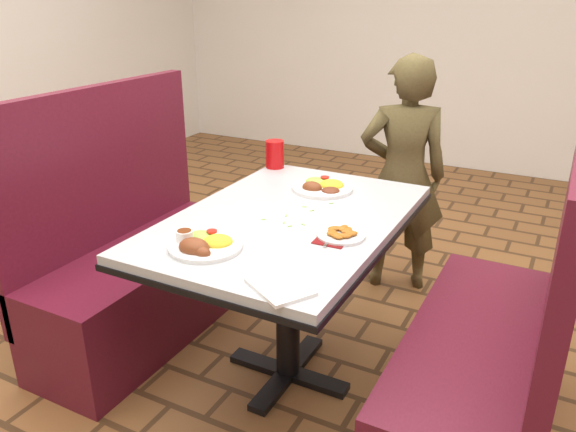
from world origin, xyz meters
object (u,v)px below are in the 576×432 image
at_px(booth_bench_left, 140,269).
at_px(plantain_plate, 341,234).
at_px(near_dinner_plate, 204,241).
at_px(far_dinner_plate, 323,184).
at_px(dining_table, 288,239).
at_px(diner_person, 403,176).
at_px(red_tumbler, 275,154).
at_px(booth_bench_right, 488,365).

relative_size(booth_bench_left, plantain_plate, 6.99).
bearing_deg(plantain_plate, booth_bench_left, 175.24).
distance_m(near_dinner_plate, far_dinner_plate, 0.74).
bearing_deg(dining_table, booth_bench_left, 180.00).
height_order(diner_person, red_tumbler, diner_person).
height_order(booth_bench_left, red_tumbler, booth_bench_left).
distance_m(dining_table, diner_person, 1.04).
height_order(diner_person, far_dinner_plate, diner_person).
bearing_deg(booth_bench_right, diner_person, 122.10).
bearing_deg(near_dinner_plate, booth_bench_left, 150.16).
xyz_separation_m(dining_table, booth_bench_left, (-0.80, 0.00, -0.32)).
height_order(booth_bench_left, far_dinner_plate, booth_bench_left).
xyz_separation_m(dining_table, red_tumbler, (-0.35, 0.54, 0.16)).
xyz_separation_m(dining_table, plantain_plate, (0.26, -0.09, 0.11)).
height_order(booth_bench_left, near_dinner_plate, booth_bench_left).
relative_size(dining_table, booth_bench_left, 1.01).
bearing_deg(near_dinner_plate, diner_person, 79.25).
xyz_separation_m(plantain_plate, red_tumbler, (-0.61, 0.63, 0.06)).
bearing_deg(far_dinner_plate, booth_bench_right, -23.24).
bearing_deg(red_tumbler, booth_bench_right, -25.08).
bearing_deg(plantain_plate, booth_bench_right, 9.25).
bearing_deg(diner_person, near_dinner_plate, 56.83).
distance_m(booth_bench_right, plantain_plate, 0.70).
bearing_deg(far_dinner_plate, near_dinner_plate, -98.45).
distance_m(booth_bench_right, red_tumbler, 1.36).
distance_m(near_dinner_plate, plantain_plate, 0.48).
distance_m(booth_bench_left, booth_bench_right, 1.60).
bearing_deg(plantain_plate, dining_table, 161.15).
bearing_deg(far_dinner_plate, dining_table, -88.78).
height_order(dining_table, diner_person, diner_person).
distance_m(diner_person, far_dinner_plate, 0.71).
distance_m(diner_person, near_dinner_plate, 1.45).
distance_m(booth_bench_right, far_dinner_plate, 0.98).
bearing_deg(booth_bench_right, booth_bench_left, 180.00).
bearing_deg(near_dinner_plate, booth_bench_right, 23.12).
distance_m(far_dinner_plate, red_tumbler, 0.40).
bearing_deg(red_tumbler, booth_bench_left, -129.46).
distance_m(diner_person, plantain_plate, 1.13).
relative_size(far_dinner_plate, plantain_plate, 1.54).
distance_m(booth_bench_left, near_dinner_plate, 0.90).
relative_size(dining_table, booth_bench_right, 1.01).
xyz_separation_m(booth_bench_right, far_dinner_plate, (-0.81, 0.35, 0.44)).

